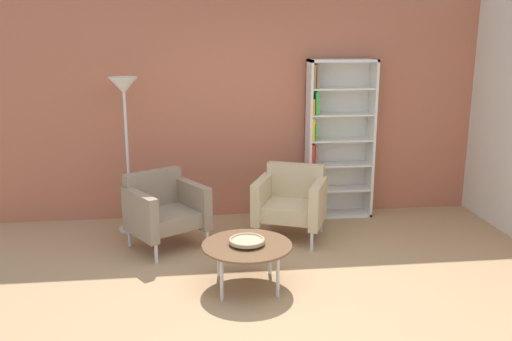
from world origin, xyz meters
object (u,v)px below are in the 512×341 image
(coffee_table_low, at_px, (247,247))
(armchair_corner_red, at_px, (291,201))
(bookshelf_tall, at_px, (335,140))
(floor_lamp_torchiere, at_px, (125,104))
(decorative_bowl, at_px, (247,241))
(armchair_by_bookshelf, at_px, (164,209))

(coffee_table_low, distance_m, armchair_corner_red, 1.33)
(bookshelf_tall, xyz_separation_m, coffee_table_low, (-1.26, -1.88, -0.57))
(bookshelf_tall, height_order, floor_lamp_torchiere, bookshelf_tall)
(decorative_bowl, distance_m, armchair_corner_red, 1.33)
(armchair_corner_red, distance_m, floor_lamp_torchiere, 2.10)
(bookshelf_tall, relative_size, decorative_bowl, 5.94)
(armchair_corner_red, distance_m, armchair_by_bookshelf, 1.38)
(armchair_corner_red, bearing_deg, armchair_by_bookshelf, -152.46)
(coffee_table_low, height_order, floor_lamp_torchiere, floor_lamp_torchiere)
(coffee_table_low, bearing_deg, floor_lamp_torchiere, 125.97)
(coffee_table_low, bearing_deg, armchair_corner_red, 62.85)
(coffee_table_low, bearing_deg, decorative_bowl, 135.00)
(decorative_bowl, bearing_deg, armchair_by_bookshelf, 125.84)
(decorative_bowl, distance_m, armchair_by_bookshelf, 1.31)
(armchair_corner_red, bearing_deg, bookshelf_tall, 69.29)
(bookshelf_tall, distance_m, decorative_bowl, 2.32)
(coffee_table_low, height_order, decorative_bowl, decorative_bowl)
(coffee_table_low, relative_size, decorative_bowl, 2.50)
(bookshelf_tall, distance_m, floor_lamp_torchiere, 2.50)
(decorative_bowl, height_order, armchair_corner_red, armchair_corner_red)
(decorative_bowl, bearing_deg, floor_lamp_torchiere, 125.97)
(armchair_by_bookshelf, distance_m, floor_lamp_torchiere, 1.24)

